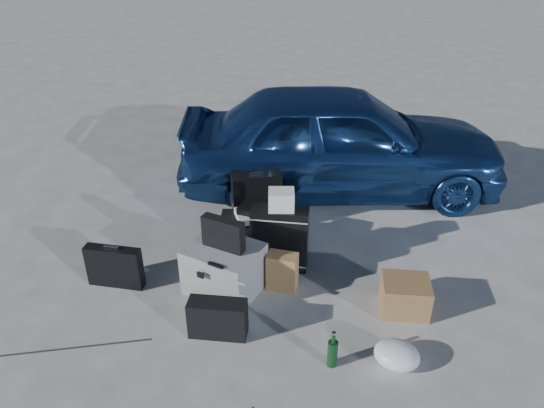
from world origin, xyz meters
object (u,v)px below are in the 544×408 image
Objects in this scene: cardboard_box at (405,296)px; green_bottle at (333,349)px; suitcase_right at (280,238)px; car at (341,140)px; pelican_case at (224,269)px; suitcase_left at (257,202)px; briefcase at (115,267)px; duffel_bag at (257,232)px.

cardboard_box is 0.91m from green_bottle.
cardboard_box is at bearing -22.29° from suitcase_right.
car reaches higher than pelican_case.
pelican_case is 1.55m from cardboard_box.
suitcase_left is 2.11× the size of green_bottle.
car is 1.75m from suitcase_right.
briefcase is 1.29× the size of cardboard_box.
green_bottle is at bearing -83.19° from suitcase_left.
suitcase_right is 0.89× the size of duffel_bag.
suitcase_left is 0.69m from suitcase_right.
suitcase_left is 0.38m from duffel_bag.
duffel_bag is at bearing 35.83° from briefcase.
briefcase is at bearing -153.87° from suitcase_left.
suitcase_right is 1.22m from cardboard_box.
briefcase is at bearing 129.45° from car.
pelican_case is at bearing 142.94° from green_bottle.
suitcase_right reaches higher than green_bottle.
car is 7.31× the size of briefcase.
green_bottle is (-0.56, -0.71, 0.01)m from cardboard_box.
suitcase_left reaches higher than suitcase_right.
suitcase_right is 2.04× the size of green_bottle.
suitcase_right is at bearing 21.46° from briefcase.
suitcase_left is 1.80m from cardboard_box.
suitcase_right is at bearing -81.77° from suitcase_left.
car reaches higher than duffel_bag.
car reaches higher than suitcase_right.
suitcase_left is 1.04× the size of suitcase_right.
car is 1.35m from suitcase_left.
suitcase_left is at bearing 143.81° from cardboard_box.
cardboard_box is at bearing 2.98° from briefcase.
suitcase_left is at bearing 104.07° from pelican_case.
cardboard_box is at bearing -33.78° from duffel_bag.
suitcase_left is at bearing 94.10° from duffel_bag.
pelican_case is at bearing 146.99° from car.
car is 2.86m from green_bottle.
car is at bearing 33.12° from suitcase_left.
suitcase_left is at bearing 116.60° from green_bottle.
car is 2.89m from briefcase.
duffel_bag is at bearing 96.14° from pelican_case.
pelican_case is 1.03m from suitcase_left.
pelican_case is 0.60m from suitcase_right.
suitcase_left reaches higher than pelican_case.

